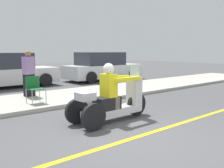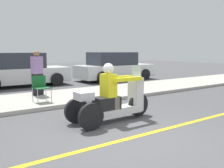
{
  "view_description": "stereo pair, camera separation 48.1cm",
  "coord_description": "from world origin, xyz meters",
  "px_view_note": "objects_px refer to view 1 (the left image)",
  "views": [
    {
      "loc": [
        -3.46,
        -3.38,
        1.72
      ],
      "look_at": [
        0.4,
        1.22,
        0.92
      ],
      "focal_mm": 40.0,
      "sensor_mm": 36.0,
      "label": 1
    },
    {
      "loc": [
        -3.08,
        -3.68,
        1.72
      ],
      "look_at": [
        0.4,
        1.22,
        0.92
      ],
      "focal_mm": 40.0,
      "sensor_mm": 36.0,
      "label": 2
    }
  ],
  "objects_px": {
    "parked_car_lot_left": "(6,71)",
    "motorcycle_trike": "(112,101)",
    "folding_chair_set_back": "(34,87)",
    "parked_car_lot_center": "(103,67)",
    "spectator_mid_group": "(29,74)"
  },
  "relations": [
    {
      "from": "motorcycle_trike",
      "to": "parked_car_lot_left",
      "type": "distance_m",
      "value": 7.7
    },
    {
      "from": "spectator_mid_group",
      "to": "folding_chair_set_back",
      "type": "height_order",
      "value": "spectator_mid_group"
    },
    {
      "from": "spectator_mid_group",
      "to": "parked_car_lot_center",
      "type": "xyz_separation_m",
      "value": [
        5.7,
        3.08,
        -0.13
      ]
    },
    {
      "from": "parked_car_lot_center",
      "to": "parked_car_lot_left",
      "type": "xyz_separation_m",
      "value": [
        -5.36,
        0.57,
        -0.01
      ]
    },
    {
      "from": "motorcycle_trike",
      "to": "parked_car_lot_center",
      "type": "xyz_separation_m",
      "value": [
        5.24,
        7.13,
        0.26
      ]
    },
    {
      "from": "motorcycle_trike",
      "to": "folding_chair_set_back",
      "type": "bearing_deg",
      "value": 106.05
    },
    {
      "from": "folding_chair_set_back",
      "to": "parked_car_lot_left",
      "type": "distance_m",
      "value": 4.95
    },
    {
      "from": "spectator_mid_group",
      "to": "parked_car_lot_center",
      "type": "height_order",
      "value": "spectator_mid_group"
    },
    {
      "from": "parked_car_lot_left",
      "to": "motorcycle_trike",
      "type": "bearing_deg",
      "value": -89.1
    },
    {
      "from": "folding_chair_set_back",
      "to": "parked_car_lot_center",
      "type": "distance_m",
      "value": 7.44
    },
    {
      "from": "parked_car_lot_left",
      "to": "parked_car_lot_center",
      "type": "bearing_deg",
      "value": -6.05
    },
    {
      "from": "motorcycle_trike",
      "to": "folding_chair_set_back",
      "type": "xyz_separation_m",
      "value": [
        -0.8,
        2.79,
        0.11
      ]
    },
    {
      "from": "motorcycle_trike",
      "to": "parked_car_lot_left",
      "type": "bearing_deg",
      "value": 90.9
    },
    {
      "from": "motorcycle_trike",
      "to": "parked_car_lot_left",
      "type": "xyz_separation_m",
      "value": [
        -0.12,
        7.7,
        0.25
      ]
    },
    {
      "from": "folding_chair_set_back",
      "to": "parked_car_lot_center",
      "type": "bearing_deg",
      "value": 35.69
    }
  ]
}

